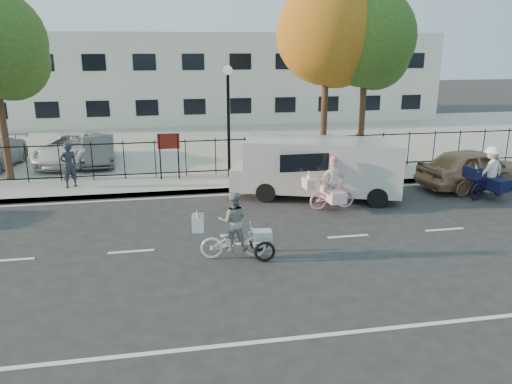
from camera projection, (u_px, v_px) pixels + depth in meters
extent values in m
plane|color=#333334|center=(244.00, 244.00, 13.63)|extent=(120.00, 120.00, 0.00)
cube|color=#A8A399|center=(222.00, 190.00, 18.37)|extent=(60.00, 0.10, 0.15)
cube|color=#A8A399|center=(219.00, 183.00, 19.36)|extent=(60.00, 2.20, 0.15)
cube|color=#A8A399|center=(201.00, 141.00, 27.76)|extent=(60.00, 15.60, 0.15)
cube|color=silver|center=(189.00, 77.00, 36.36)|extent=(34.00, 10.00, 6.00)
cylinder|color=black|center=(229.00, 127.00, 19.52)|extent=(0.12, 0.12, 4.00)
sphere|color=white|center=(228.00, 70.00, 18.91)|extent=(0.36, 0.36, 0.36)
cylinder|color=black|center=(160.00, 157.00, 19.36)|extent=(0.06, 0.06, 1.80)
cylinder|color=black|center=(178.00, 156.00, 19.49)|extent=(0.06, 0.06, 1.80)
cube|color=#59140F|center=(168.00, 141.00, 19.26)|extent=(0.85, 0.04, 0.60)
imported|color=white|center=(233.00, 241.00, 12.64)|extent=(1.72, 0.73, 0.88)
imported|color=white|center=(233.00, 221.00, 12.48)|extent=(0.79, 0.64, 1.53)
cube|color=white|center=(198.00, 223.00, 12.41)|extent=(0.34, 0.56, 0.35)
cone|color=white|center=(197.00, 212.00, 12.45)|extent=(0.14, 0.14, 0.18)
cone|color=white|center=(198.00, 215.00, 12.23)|extent=(0.14, 0.14, 0.18)
torus|color=black|center=(265.00, 252.00, 12.43)|extent=(0.55, 0.13, 0.55)
torus|color=black|center=(260.00, 241.00, 13.07)|extent=(0.55, 0.13, 0.55)
cube|color=white|center=(262.00, 235.00, 12.66)|extent=(0.52, 0.38, 0.24)
imported|color=#EFB6CE|center=(332.00, 195.00, 16.41)|extent=(1.59, 0.54, 0.94)
imported|color=white|center=(333.00, 181.00, 16.27)|extent=(0.89, 0.42, 1.48)
cube|color=beige|center=(309.00, 183.00, 16.08)|extent=(0.31, 0.53, 0.34)
cone|color=white|center=(309.00, 174.00, 15.99)|extent=(0.11, 0.11, 0.30)
cube|color=beige|center=(332.00, 194.00, 16.39)|extent=(0.60, 1.25, 0.38)
sphere|color=#E06A83|center=(334.00, 160.00, 16.07)|extent=(0.26, 0.26, 0.26)
imported|color=black|center=(489.00, 185.00, 17.57)|extent=(1.89, 1.11, 0.94)
imported|color=white|center=(491.00, 169.00, 17.41)|extent=(1.19, 0.89, 1.64)
cube|color=black|center=(472.00, 173.00, 17.00)|extent=(0.46, 0.64, 0.38)
cone|color=yellow|center=(470.00, 165.00, 17.12)|extent=(0.13, 0.25, 0.34)
cone|color=yellow|center=(476.00, 168.00, 16.77)|extent=(0.13, 0.25, 0.34)
cube|color=black|center=(489.00, 182.00, 17.55)|extent=(0.94, 1.46, 0.42)
cube|color=silver|center=(323.00, 165.00, 17.47)|extent=(5.68, 3.66, 1.77)
cube|color=silver|center=(241.00, 182.00, 17.11)|extent=(1.11, 1.98, 0.79)
cylinder|color=black|center=(276.00, 198.00, 16.57)|extent=(0.74, 0.47, 0.69)
cylinder|color=black|center=(265.00, 184.00, 18.20)|extent=(0.74, 0.47, 0.69)
cylinder|color=black|center=(381.00, 192.00, 17.22)|extent=(0.74, 0.47, 0.69)
cylinder|color=black|center=(362.00, 179.00, 18.85)|extent=(0.74, 0.47, 0.69)
imported|color=#A47B59|center=(475.00, 168.00, 18.78)|extent=(4.70, 2.51, 1.52)
imported|color=black|center=(69.00, 165.00, 18.28)|extent=(0.73, 0.66, 1.68)
imported|color=white|center=(72.00, 148.00, 22.17)|extent=(3.12, 5.14, 1.33)
imported|color=#4C4E53|center=(99.00, 150.00, 21.99)|extent=(1.58, 3.76, 1.21)
cylinder|color=#442D1D|center=(3.00, 124.00, 18.98)|extent=(0.28, 0.28, 4.63)
sphere|color=#385B1E|center=(10.00, 61.00, 18.60)|extent=(2.91, 2.91, 2.91)
cylinder|color=#442D1D|center=(324.00, 111.00, 21.50)|extent=(0.28, 0.28, 4.98)
sphere|color=#9F6219|center=(327.00, 33.00, 20.59)|extent=(4.27, 4.27, 4.27)
sphere|color=#9F6219|center=(336.00, 51.00, 21.07)|extent=(3.13, 3.13, 3.13)
cylinder|color=#442D1D|center=(362.00, 112.00, 21.79)|extent=(0.28, 0.28, 4.83)
sphere|color=#385B1E|center=(367.00, 37.00, 20.91)|extent=(4.14, 4.14, 4.14)
sphere|color=#385B1E|center=(375.00, 54.00, 21.38)|extent=(3.04, 3.04, 3.04)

